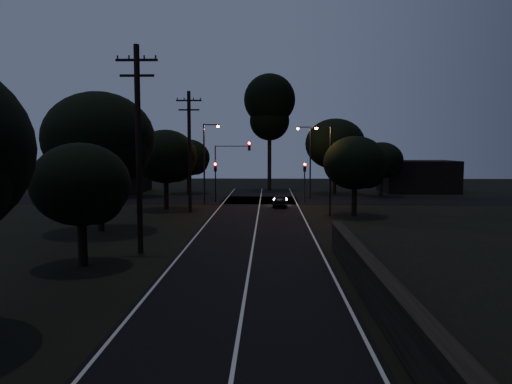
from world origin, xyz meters
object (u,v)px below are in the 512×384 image
object	(u,v)px
streetlight_b	(309,157)
car	(280,201)
signal_right	(305,175)
utility_pole_mid	(138,146)
utility_pole_far	(189,150)
streetlight_c	(328,163)
streetlight_a	(206,158)
signal_mast	(232,160)
signal_left	(215,175)
tall_pine	(270,106)

from	to	relation	value
streetlight_b	car	world-z (taller)	streetlight_b
signal_right	car	distance (m)	5.25
utility_pole_mid	streetlight_b	bearing A→B (deg)	68.70
utility_pole_far	car	size ratio (longest dim) A/B	3.07
streetlight_b	streetlight_c	size ratio (longest dim) A/B	1.07
streetlight_a	signal_mast	bearing A→B (deg)	39.77
utility_pole_far	signal_left	world-z (taller)	utility_pole_far
signal_right	streetlight_c	bearing A→B (deg)	-82.98
utility_pole_mid	utility_pole_far	distance (m)	17.00
streetlight_b	car	distance (m)	9.54
signal_left	tall_pine	bearing A→B (deg)	69.54
utility_pole_mid	car	world-z (taller)	utility_pole_mid
signal_left	streetlight_c	size ratio (longest dim) A/B	0.55
signal_left	signal_right	bearing A→B (deg)	0.00
tall_pine	signal_right	xyz separation A→B (m)	(3.60, -15.01, -8.22)
utility_pole_far	signal_right	xyz separation A→B (m)	(10.60, 7.99, -2.65)
signal_right	streetlight_b	bearing A→B (deg)	80.00
tall_pine	streetlight_b	size ratio (longest dim) A/B	1.92
utility_pole_mid	streetlight_c	world-z (taller)	utility_pole_mid
tall_pine	signal_mast	world-z (taller)	tall_pine
streetlight_a	streetlight_c	xyz separation A→B (m)	(11.14, -8.00, -0.29)
signal_mast	signal_right	bearing A→B (deg)	-0.03
tall_pine	signal_right	distance (m)	17.49
signal_right	signal_mast	bearing A→B (deg)	179.97
tall_pine	streetlight_c	distance (m)	26.33
utility_pole_far	streetlight_a	bearing A→B (deg)	83.41
streetlight_b	streetlight_a	bearing A→B (deg)	-150.52
signal_left	streetlight_c	world-z (taller)	streetlight_c
signal_left	streetlight_a	xyz separation A→B (m)	(-0.71, -1.99, 1.80)
tall_pine	streetlight_a	distance (m)	19.23
signal_right	car	size ratio (longest dim) A/B	1.20
utility_pole_far	signal_left	size ratio (longest dim) A/B	2.56
signal_left	signal_right	xyz separation A→B (m)	(9.20, 0.00, 0.00)
tall_pine	signal_right	size ratio (longest dim) A/B	3.74
signal_mast	streetlight_a	bearing A→B (deg)	-140.23
signal_left	car	world-z (taller)	signal_left
signal_mast	car	size ratio (longest dim) A/B	1.83
utility_pole_far	signal_left	bearing A→B (deg)	80.06
streetlight_a	utility_pole_mid	bearing A→B (deg)	-91.73
utility_pole_mid	signal_left	size ratio (longest dim) A/B	2.68
utility_pole_mid	tall_pine	xyz separation A→B (m)	(7.00, 40.00, 5.31)
signal_left	signal_mast	bearing A→B (deg)	0.13
utility_pole_mid	tall_pine	distance (m)	40.95
utility_pole_far	streetlight_a	world-z (taller)	utility_pole_far
signal_mast	streetlight_c	size ratio (longest dim) A/B	0.83
signal_mast	tall_pine	bearing A→B (deg)	75.38
utility_pole_far	utility_pole_mid	bearing A→B (deg)	-90.00
signal_left	streetlight_b	distance (m)	10.84
utility_pole_far	tall_pine	distance (m)	24.68
streetlight_a	streetlight_b	xyz separation A→B (m)	(10.61, 6.00, 0.00)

